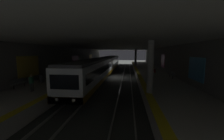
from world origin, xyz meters
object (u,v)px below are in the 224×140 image
at_px(bench_left_near, 172,74).
at_px(person_boarding, 148,65).
at_px(person_waiting_near, 32,82).
at_px(person_walking_mid, 83,67).
at_px(backpack_on_floor, 153,69).
at_px(metro_train, 105,65).
at_px(bench_right_far, 89,63).
at_px(suitcase_rolling, 155,71).
at_px(bench_right_mid, 87,64).
at_px(person_standing_far, 97,63).
at_px(trash_bin, 42,79).
at_px(pillar_far, 136,57).
at_px(bench_right_near, 18,82).
at_px(bench_left_mid, 152,65).
at_px(pillar_near, 150,67).

distance_m(bench_left_near, person_boarding, 10.71).
xyz_separation_m(person_waiting_near, person_walking_mid, (13.45, -0.23, 0.09)).
distance_m(bench_left_near, backpack_on_floor, 8.37).
relative_size(metro_train, bench_right_far, 21.22).
xyz_separation_m(person_walking_mid, suitcase_rolling, (0.07, -13.13, -0.60)).
relative_size(bench_right_mid, person_standing_far, 1.08).
xyz_separation_m(backpack_on_floor, trash_bin, (-13.06, 15.14, 0.23)).
distance_m(pillar_far, person_boarding, 6.76).
relative_size(bench_right_mid, person_walking_mid, 1.01).
distance_m(bench_right_far, person_boarding, 16.93).
bearing_deg(suitcase_rolling, metro_train, 74.36).
distance_m(bench_right_near, person_boarding, 23.61).
distance_m(person_waiting_near, person_boarding, 23.07).
xyz_separation_m(bench_left_near, person_standing_far, (15.32, 14.12, 0.33)).
xyz_separation_m(bench_right_mid, person_walking_mid, (-10.82, -2.52, 0.39)).
relative_size(metro_train, person_standing_far, 22.88).
height_order(bench_left_mid, bench_right_mid, same).
xyz_separation_m(person_walking_mid, backpack_on_floor, (3.36, -13.35, -0.71)).
distance_m(bench_right_near, bench_right_far, 25.28).
relative_size(pillar_near, person_waiting_near, 2.97).
distance_m(pillar_near, person_boarding, 18.47).
xyz_separation_m(pillar_near, person_waiting_near, (-0.81, 10.60, -1.45)).
relative_size(person_standing_far, trash_bin, 1.85).
bearing_deg(person_boarding, bench_right_mid, 71.20).
height_order(pillar_near, person_walking_mid, pillar_near).
relative_size(bench_right_far, person_waiting_near, 1.11).
relative_size(person_standing_far, suitcase_rolling, 1.73).
distance_m(metro_train, bench_right_near, 16.33).
xyz_separation_m(metro_train, person_walking_mid, (-2.68, 3.81, -0.06)).
height_order(bench_left_mid, person_boarding, person_boarding).
bearing_deg(person_standing_far, person_waiting_near, 178.40).
height_order(person_waiting_near, backpack_on_floor, person_waiting_near).
relative_size(metro_train, suitcase_rolling, 39.55).
distance_m(metro_train, bench_left_near, 13.16).
bearing_deg(person_boarding, person_walking_mid, 113.79).
bearing_deg(person_standing_far, bench_right_far, 49.56).
bearing_deg(bench_right_far, bench_left_near, -136.26).
relative_size(person_waiting_near, suitcase_rolling, 1.68).
distance_m(bench_left_mid, suitcase_rolling, 10.98).
relative_size(pillar_far, bench_left_mid, 2.68).
relative_size(bench_right_near, bench_right_mid, 1.00).
relative_size(pillar_near, trash_bin, 5.35).
bearing_deg(pillar_far, bench_left_mid, -101.17).
xyz_separation_m(bench_left_near, bench_right_near, (-7.44, 17.07, 0.00)).
bearing_deg(person_walking_mid, bench_right_near, 168.48).
height_order(bench_right_mid, person_walking_mid, person_walking_mid).
bearing_deg(pillar_near, bench_right_near, 88.80).
height_order(pillar_near, person_standing_far, pillar_near).
relative_size(metro_train, person_boarding, 22.39).
distance_m(bench_left_near, suitcase_rolling, 5.20).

